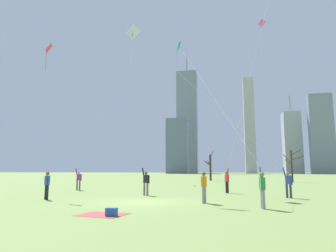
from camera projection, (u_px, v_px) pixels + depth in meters
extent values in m
plane|color=#7A934C|center=(144.00, 202.00, 16.31)|extent=(400.00, 400.00, 0.00)
cylinder|color=black|center=(226.00, 187.00, 22.73)|extent=(0.14, 0.14, 0.85)
cylinder|color=black|center=(228.00, 187.00, 22.52)|extent=(0.14, 0.14, 0.85)
cube|color=red|center=(227.00, 178.00, 22.72)|extent=(0.34, 0.39, 0.54)
sphere|color=brown|center=(227.00, 173.00, 22.78)|extent=(0.22, 0.22, 0.22)
cylinder|color=red|center=(226.00, 178.00, 22.92)|extent=(0.09, 0.09, 0.55)
cylinder|color=red|center=(228.00, 172.00, 22.59)|extent=(0.17, 0.22, 0.56)
cylinder|color=silver|center=(264.00, 19.00, 18.88)|extent=(5.24, 9.38, 18.48)
cylinder|color=gray|center=(264.00, 199.00, 13.33)|extent=(0.14, 0.14, 0.85)
cylinder|color=gray|center=(262.00, 199.00, 13.54)|extent=(0.14, 0.14, 0.85)
cube|color=#338C4C|center=(262.00, 183.00, 13.54)|extent=(0.26, 0.37, 0.54)
sphere|color=#9E7051|center=(262.00, 175.00, 13.59)|extent=(0.22, 0.22, 0.22)
cylinder|color=#338C4C|center=(263.00, 184.00, 13.32)|extent=(0.09, 0.09, 0.55)
cylinder|color=#338C4C|center=(260.00, 173.00, 13.81)|extent=(0.13, 0.22, 0.56)
cube|color=teal|center=(179.00, 46.00, 26.22)|extent=(0.36, 1.12, 1.05)
cylinder|color=black|center=(179.00, 46.00, 26.22)|extent=(0.32, 0.19, 0.66)
cylinder|color=teal|center=(177.00, 58.00, 26.00)|extent=(0.02, 0.02, 1.55)
cylinder|color=silver|center=(207.00, 88.00, 20.04)|extent=(5.62, 9.97, 10.62)
cylinder|color=#726656|center=(147.00, 189.00, 20.56)|extent=(0.14, 0.14, 0.85)
cylinder|color=#726656|center=(144.00, 189.00, 20.60)|extent=(0.14, 0.14, 0.85)
cube|color=black|center=(146.00, 179.00, 20.68)|extent=(0.34, 0.21, 0.54)
sphere|color=brown|center=(146.00, 173.00, 20.74)|extent=(0.22, 0.22, 0.22)
cylinder|color=black|center=(149.00, 179.00, 20.64)|extent=(0.09, 0.09, 0.55)
cylinder|color=black|center=(143.00, 172.00, 20.79)|extent=(0.20, 0.09, 0.56)
cube|color=red|center=(49.00, 48.00, 24.68)|extent=(1.03, 0.60, 1.07)
cylinder|color=black|center=(49.00, 48.00, 24.68)|extent=(0.05, 0.44, 0.65)
cylinder|color=red|center=(46.00, 61.00, 24.26)|extent=(0.02, 0.02, 1.61)
cylinder|color=silver|center=(92.00, 103.00, 22.75)|extent=(8.41, 0.63, 9.80)
cylinder|color=#33384C|center=(291.00, 191.00, 18.65)|extent=(0.14, 0.14, 0.85)
cylinder|color=#33384C|center=(287.00, 191.00, 18.70)|extent=(0.14, 0.14, 0.85)
cube|color=#2D4CA5|center=(288.00, 180.00, 18.78)|extent=(0.34, 0.21, 0.54)
sphere|color=#9E7051|center=(288.00, 173.00, 18.83)|extent=(0.22, 0.22, 0.22)
cylinder|color=#2D4CA5|center=(292.00, 180.00, 18.72)|extent=(0.09, 0.09, 0.55)
cylinder|color=#2D4CA5|center=(284.00, 172.00, 18.89)|extent=(0.20, 0.09, 0.56)
cube|color=white|center=(133.00, 32.00, 23.67)|extent=(1.44, 0.48, 1.47)
cylinder|color=black|center=(133.00, 32.00, 23.67)|extent=(0.04, 0.29, 0.96)
cylinder|color=white|center=(132.00, 50.00, 23.28)|extent=(0.02, 0.02, 2.08)
cylinder|color=silver|center=(200.00, 92.00, 21.30)|extent=(10.54, 0.95, 10.66)
cylinder|color=#726656|center=(80.00, 185.00, 26.01)|extent=(0.14, 0.14, 0.85)
cylinder|color=#726656|center=(77.00, 185.00, 25.93)|extent=(0.14, 0.14, 0.85)
cube|color=purple|center=(79.00, 177.00, 26.07)|extent=(0.39, 0.36, 0.54)
sphere|color=tan|center=(79.00, 172.00, 26.13)|extent=(0.22, 0.22, 0.22)
cylinder|color=purple|center=(81.00, 177.00, 26.14)|extent=(0.09, 0.09, 0.55)
cylinder|color=purple|center=(76.00, 172.00, 26.06)|extent=(0.22, 0.19, 0.56)
cylinder|color=silver|center=(22.00, 86.00, 26.85)|extent=(9.87, 2.88, 14.68)
cylinder|color=gray|center=(205.00, 195.00, 15.84)|extent=(0.14, 0.14, 0.85)
cylinder|color=gray|center=(203.00, 195.00, 15.65)|extent=(0.14, 0.14, 0.85)
cube|color=orange|center=(204.00, 181.00, 15.85)|extent=(0.28, 0.38, 0.54)
sphere|color=brown|center=(204.00, 174.00, 15.90)|extent=(0.22, 0.22, 0.22)
cylinder|color=orange|center=(205.00, 182.00, 16.03)|extent=(0.09, 0.09, 0.55)
cylinder|color=orange|center=(202.00, 182.00, 15.66)|extent=(0.09, 0.09, 0.55)
cylinder|color=black|center=(46.00, 192.00, 17.83)|extent=(0.14, 0.14, 0.85)
cylinder|color=black|center=(47.00, 192.00, 17.67)|extent=(0.14, 0.14, 0.85)
cube|color=#2D4CA5|center=(47.00, 180.00, 17.85)|extent=(0.39, 0.36, 0.54)
sphere|color=brown|center=(48.00, 174.00, 17.90)|extent=(0.22, 0.22, 0.22)
cylinder|color=#2D4CA5|center=(46.00, 181.00, 18.00)|extent=(0.09, 0.09, 0.55)
cylinder|color=#2D4CA5|center=(49.00, 181.00, 17.69)|extent=(0.09, 0.09, 0.55)
cube|color=pink|center=(262.00, 23.00, 33.88)|extent=(0.92, 0.25, 0.90)
cylinder|color=black|center=(262.00, 23.00, 33.88)|extent=(0.03, 0.21, 0.58)
cylinder|color=silver|center=(229.00, 103.00, 33.11)|extent=(7.74, 0.62, 18.08)
cylinder|color=#3F3833|center=(195.00, 186.00, 32.34)|extent=(0.10, 0.10, 0.08)
cylinder|color=silver|center=(237.00, 87.00, 45.23)|extent=(3.22, 1.83, 28.14)
cylinder|color=#3F3833|center=(229.00, 182.00, 44.41)|extent=(0.10, 0.10, 0.08)
cube|color=#CC3838|center=(102.00, 215.00, 11.65)|extent=(1.99, 1.66, 0.01)
cube|color=#2659B2|center=(112.00, 212.00, 11.27)|extent=(0.40, 0.28, 0.30)
cylinder|color=#423326|center=(292.00, 166.00, 43.84)|extent=(0.28, 0.28, 4.63)
cylinder|color=#423326|center=(289.00, 160.00, 44.71)|extent=(0.56, 1.49, 0.64)
cylinder|color=#423326|center=(296.00, 152.00, 44.49)|extent=(1.71, 1.24, 0.94)
cylinder|color=#423326|center=(287.00, 159.00, 44.77)|extent=(0.99, 1.54, 1.38)
cylinder|color=#423326|center=(298.00, 158.00, 43.98)|extent=(1.86, 0.47, 0.62)
cylinder|color=#423326|center=(288.00, 163.00, 44.47)|extent=(0.83, 1.13, 1.02)
cylinder|color=#423326|center=(210.00, 168.00, 49.85)|extent=(0.35, 0.35, 4.26)
cylinder|color=#423326|center=(212.00, 154.00, 49.27)|extent=(0.73, 1.79, 1.12)
cylinder|color=#423326|center=(207.00, 163.00, 49.44)|extent=(1.07, 1.42, 0.85)
cylinder|color=#423326|center=(209.00, 163.00, 49.57)|extent=(0.59, 1.04, 0.83)
cube|color=slate|center=(178.00, 146.00, 156.12)|extent=(10.90, 11.07, 28.09)
cube|color=#B2B2B7|center=(249.00, 125.00, 166.70)|extent=(5.57, 9.60, 52.57)
cube|color=gray|center=(321.00, 133.00, 145.92)|extent=(10.91, 5.01, 38.83)
cube|color=gray|center=(187.00, 121.00, 174.71)|extent=(11.80, 5.33, 59.61)
cylinder|color=#99999E|center=(187.00, 64.00, 179.74)|extent=(0.80, 0.80, 9.66)
cube|color=#9EA3AD|center=(292.00, 143.00, 156.17)|extent=(8.38, 10.86, 31.60)
cylinder|color=#99999E|center=(290.00, 104.00, 159.14)|extent=(0.80, 0.80, 9.26)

